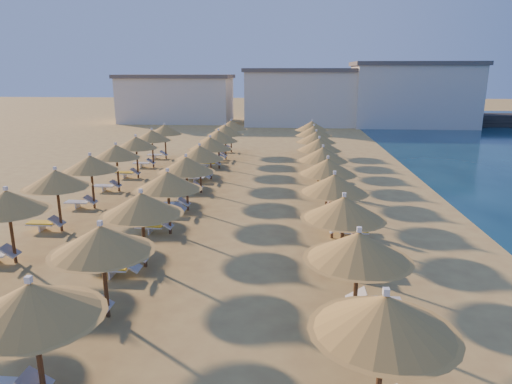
# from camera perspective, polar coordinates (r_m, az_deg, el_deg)

# --- Properties ---
(ground) EXTENTS (220.00, 220.00, 0.00)m
(ground) POSITION_cam_1_polar(r_m,az_deg,el_deg) (18.26, -0.45, -7.16)
(ground) COLOR tan
(ground) RESTS_ON ground
(jetty) EXTENTS (30.05, 4.37, 1.50)m
(jetty) POSITION_cam_1_polar(r_m,az_deg,el_deg) (67.97, 27.67, 7.97)
(jetty) COLOR black
(jetty) RESTS_ON ground
(hotel_blocks) EXTENTS (47.15, 11.55, 8.10)m
(hotel_blocks) POSITION_cam_1_polar(r_m,az_deg,el_deg) (62.31, 5.86, 11.81)
(hotel_blocks) COLOR beige
(hotel_blocks) RESTS_ON ground
(parasol_row_east) EXTENTS (2.92, 37.85, 2.91)m
(parasol_row_east) POSITION_cam_1_polar(r_m,az_deg,el_deg) (22.43, 8.94, 3.04)
(parasol_row_east) COLOR brown
(parasol_row_east) RESTS_ON ground
(parasol_row_west) EXTENTS (2.92, 37.85, 2.91)m
(parasol_row_west) POSITION_cam_1_polar(r_m,az_deg,el_deg) (22.93, -8.72, 3.30)
(parasol_row_west) COLOR brown
(parasol_row_west) RESTS_ON ground
(parasol_row_inland) EXTENTS (2.92, 27.37, 2.91)m
(parasol_row_inland) POSITION_cam_1_polar(r_m,az_deg,el_deg) (26.07, -18.44, 4.08)
(parasol_row_inland) COLOR brown
(parasol_row_inland) RESTS_ON ground
(loungers) EXTENTS (14.88, 36.40, 0.66)m
(loungers) POSITION_cam_1_polar(r_m,az_deg,el_deg) (23.32, -4.07, -1.40)
(loungers) COLOR silver
(loungers) RESTS_ON ground
(beachgoer_b) EXTENTS (0.96, 1.01, 1.64)m
(beachgoer_b) POSITION_cam_1_polar(r_m,az_deg,el_deg) (20.66, 9.40, -2.31)
(beachgoer_b) COLOR tan
(beachgoer_b) RESTS_ON ground
(beachgoer_a) EXTENTS (0.58, 0.68, 1.59)m
(beachgoer_a) POSITION_cam_1_polar(r_m,az_deg,el_deg) (17.98, 12.20, -5.16)
(beachgoer_a) COLOR tan
(beachgoer_a) RESTS_ON ground
(beachgoer_c) EXTENTS (1.21, 0.80, 1.90)m
(beachgoer_c) POSITION_cam_1_polar(r_m,az_deg,el_deg) (26.11, 9.57, 1.57)
(beachgoer_c) COLOR tan
(beachgoer_c) RESTS_ON ground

